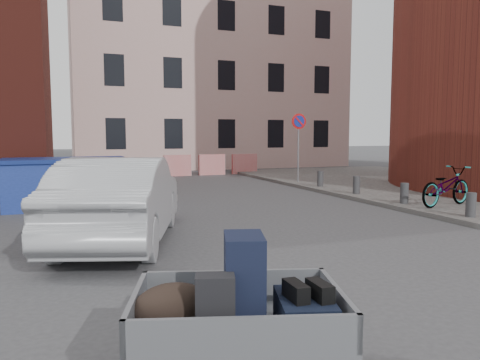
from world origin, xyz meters
name	(u,v)px	position (x,y,z in m)	size (l,w,h in m)	color
ground	(241,261)	(0.00, 0.00, 0.00)	(120.00, 120.00, 0.00)	#38383A
building_pink	(206,54)	(6.00, 22.00, 7.00)	(16.00, 8.00, 14.00)	beige
no_parking_sign	(299,133)	(6.00, 9.48, 2.01)	(0.60, 0.09, 2.65)	gray
bollards	(404,193)	(6.00, 3.40, 0.40)	(0.22, 9.02, 0.55)	#3A3A3D
barriers	(212,165)	(4.20, 15.00, 0.50)	(4.70, 0.18, 1.00)	red
trailer	(237,312)	(-1.33, -3.42, 0.61)	(1.85, 1.97, 1.20)	black
dumpster	(66,183)	(-2.50, 6.73, 0.67)	(3.21, 1.70, 1.33)	navy
silver_car	(121,200)	(-1.58, 2.01, 0.78)	(1.66, 4.75, 1.56)	#A4A7AB
bicycle	(446,186)	(6.69, 2.66, 0.63)	(0.68, 1.94, 1.02)	black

